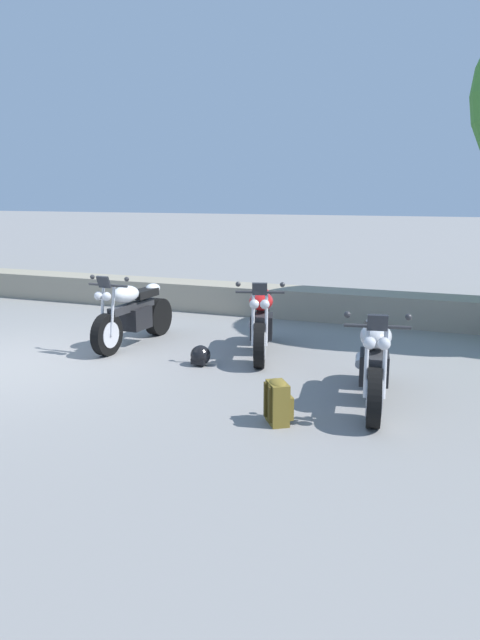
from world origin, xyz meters
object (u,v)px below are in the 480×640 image
object	(u,v)px
motorcycle_red_centre	(261,322)
rider_backpack	(278,401)
motorcycle_silver_far_right	(374,362)
rider_helmet	(200,356)
motorcycle_white_near_left	(133,314)

from	to	relation	value
motorcycle_red_centre	rider_backpack	world-z (taller)	motorcycle_red_centre
motorcycle_silver_far_right	rider_backpack	world-z (taller)	motorcycle_silver_far_right
motorcycle_red_centre	rider_helmet	world-z (taller)	motorcycle_red_centre
motorcycle_red_centre	motorcycle_silver_far_right	xyz separation A→B (m)	(1.90, -1.55, 0.00)
rider_backpack	rider_helmet	xyz separation A→B (m)	(-1.67, 1.65, -0.11)
motorcycle_red_centre	rider_helmet	distance (m)	1.10
motorcycle_white_near_left	motorcycle_red_centre	distance (m)	2.07
motorcycle_silver_far_right	rider_backpack	size ratio (longest dim) A/B	4.38
motorcycle_red_centre	motorcycle_white_near_left	bearing A→B (deg)	-174.59
motorcycle_red_centre	rider_backpack	distance (m)	2.75
rider_backpack	rider_helmet	size ratio (longest dim) A/B	1.68
motorcycle_white_near_left	motorcycle_silver_far_right	bearing A→B (deg)	-18.94
motorcycle_red_centre	rider_backpack	size ratio (longest dim) A/B	4.28
motorcycle_white_near_left	motorcycle_silver_far_right	size ratio (longest dim) A/B	1.00
motorcycle_white_near_left	rider_helmet	xyz separation A→B (m)	(1.48, -0.67, -0.35)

